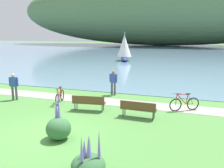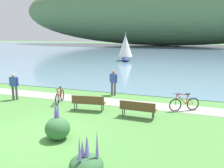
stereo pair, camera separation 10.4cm
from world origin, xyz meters
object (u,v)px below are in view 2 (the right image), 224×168
person_at_shoreline (113,81)px  sailboat_mid_bay (125,47)px  park_bench_further_along (138,108)px  bicycle_leaning_near_bench (60,97)px  bicycle_beside_path (184,104)px  park_bench_near_camera (88,102)px  person_on_the_grass (14,85)px

person_at_shoreline → sailboat_mid_bay: 20.46m
park_bench_further_along → bicycle_leaning_near_bench: 5.18m
park_bench_further_along → bicycle_leaning_near_bench: bicycle_leaning_near_bench is taller
bicycle_beside_path → person_at_shoreline: size_ratio=0.91×
park_bench_near_camera → person_at_shoreline: bearing=86.9°
park_bench_further_along → bicycle_leaning_near_bench: size_ratio=1.05×
person_at_shoreline → sailboat_mid_bay: sailboat_mid_bay is taller
park_bench_near_camera → bicycle_beside_path: 5.22m
bicycle_leaning_near_bench → person_at_shoreline: size_ratio=1.01×
bicycle_leaning_near_bench → sailboat_mid_bay: 22.89m
park_bench_further_along → person_on_the_grass: person_on_the_grass is taller
bicycle_leaning_near_bench → person_at_shoreline: person_at_shoreline is taller
bicycle_leaning_near_bench → bicycle_beside_path: 7.27m
bicycle_leaning_near_bench → bicycle_beside_path: same height
park_bench_near_camera → sailboat_mid_bay: (-4.56, 23.54, 1.54)m
person_at_shoreline → person_on_the_grass: (-5.58, -3.14, 0.00)m
bicycle_beside_path → bicycle_leaning_near_bench: bearing=-173.0°
bicycle_leaning_near_bench → person_on_the_grass: person_on_the_grass is taller
bicycle_leaning_near_bench → park_bench_further_along: bearing=-11.6°
sailboat_mid_bay → person_on_the_grass: bearing=-92.1°
person_at_shoreline → bicycle_leaning_near_bench: bearing=-131.2°
park_bench_near_camera → person_at_shoreline: (0.20, 3.67, 0.46)m
person_on_the_grass → sailboat_mid_bay: bearing=87.9°
person_at_shoreline → sailboat_mid_bay: size_ratio=0.40×
bicycle_leaning_near_bench → person_on_the_grass: (-3.10, -0.29, 0.58)m
park_bench_near_camera → sailboat_mid_bay: 24.03m
bicycle_leaning_near_bench → bicycle_beside_path: size_ratio=1.11×
park_bench_near_camera → bicycle_beside_path: bearing=19.1°
bicycle_beside_path → person_at_shoreline: (-4.73, 1.96, 0.58)m
park_bench_near_camera → bicycle_beside_path: size_ratio=1.19×
park_bench_further_along → person_at_shoreline: person_at_shoreline is taller
park_bench_further_along → person_on_the_grass: size_ratio=1.06×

